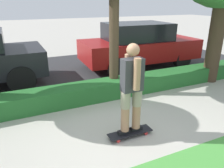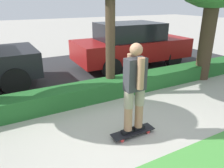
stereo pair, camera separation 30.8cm
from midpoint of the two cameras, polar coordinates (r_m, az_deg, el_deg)
ground_plane at (r=4.45m, az=1.84°, el=-11.60°), size 60.00×60.00×0.00m
street_asphalt at (r=8.03m, az=-13.53°, el=2.99°), size 14.60×5.00×0.01m
hedge_row at (r=5.63m, az=-6.41°, el=-1.92°), size 14.60×0.60×0.44m
skateboard at (r=4.23m, az=3.37°, el=-12.40°), size 0.86×0.24×0.09m
skater_person at (r=3.81m, az=3.66°, el=-0.94°), size 0.50×0.43×1.67m
parked_car_middle at (r=8.41m, az=3.96°, el=10.26°), size 4.43×2.04×1.65m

